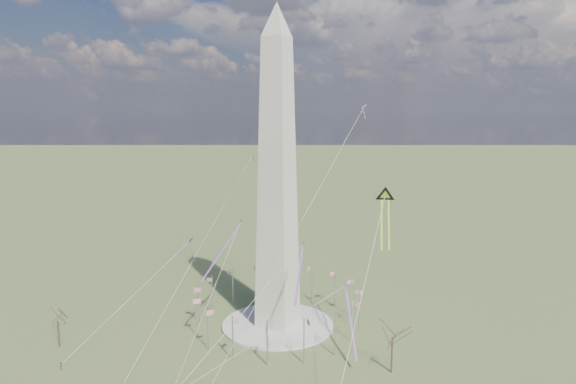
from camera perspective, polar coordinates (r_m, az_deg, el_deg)
The scene contains 14 objects.
ground at distance 172.17m, azimuth -1.14°, elevation -14.64°, with size 2000.00×2000.00×0.00m, color #486130.
plaza at distance 172.01m, azimuth -1.14°, elevation -14.52°, with size 36.00×36.00×0.80m, color beige.
washington_monument at distance 158.95m, azimuth -1.20°, elevation 1.38°, with size 15.56×15.56×100.00m.
flagpole_ring at distance 169.36m, azimuth -1.15°, elevation -12.39°, with size 54.40×54.40×13.00m.
tree_near at distance 143.39m, azimuth 11.54°, elevation -15.30°, with size 8.48×8.48×14.85m.
tree_far at distance 169.13m, azimuth -24.21°, elevation -12.84°, with size 6.78×6.78×11.86m.
person_west at distance 158.56m, azimuth -23.88°, elevation -17.27°, with size 0.96×0.75×1.97m, color gray.
kite_delta_black at distance 149.56m, azimuth 10.75°, elevation -0.77°, with size 9.82×18.08×14.76m.
kite_diamond_purple at distance 182.32m, azimuth -10.76°, elevation -5.58°, with size 1.64×2.82×8.91m.
kite_streamer_left at distance 144.94m, azimuth 1.36°, elevation -8.19°, with size 7.40×17.98×12.84m.
kite_streamer_mid at distance 161.87m, azimuth -6.67°, elevation -5.48°, with size 2.04×21.82×14.99m.
kite_streamer_right at distance 153.99m, azimuth 6.83°, elevation -12.96°, with size 11.85×19.20×14.73m.
kite_small_red at distance 211.89m, azimuth -3.90°, elevation 4.20°, with size 1.56×1.39×4.20m.
kite_small_white at distance 190.08m, azimuth 8.44°, elevation 9.20°, with size 1.40×2.26×5.12m.
Camera 1 is at (76.30, -137.74, 69.62)m, focal length 32.00 mm.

